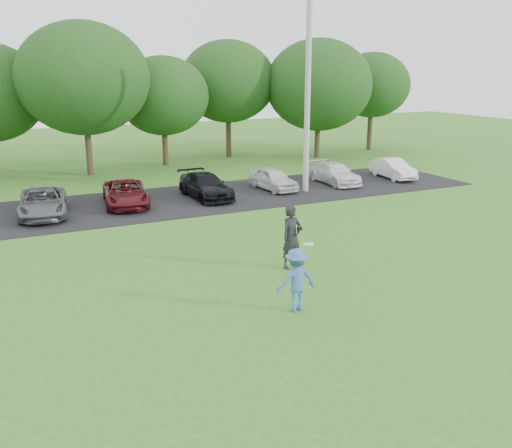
{
  "coord_description": "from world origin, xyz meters",
  "views": [
    {
      "loc": [
        -7.64,
        -12.26,
        6.18
      ],
      "look_at": [
        0.0,
        3.5,
        1.3
      ],
      "focal_mm": 40.0,
      "sensor_mm": 36.0,
      "label": 1
    }
  ],
  "objects": [
    {
      "name": "parking_lot",
      "position": [
        0.0,
        13.0,
        0.01
      ],
      "size": [
        32.0,
        6.5,
        0.03
      ],
      "primitive_type": "cube",
      "color": "black",
      "rests_on": "ground"
    },
    {
      "name": "ground",
      "position": [
        0.0,
        0.0,
        0.0
      ],
      "size": [
        100.0,
        100.0,
        0.0
      ],
      "primitive_type": "plane",
      "color": "#2E6D1F",
      "rests_on": "ground"
    },
    {
      "name": "frisbee_player",
      "position": [
        -0.69,
        -0.3,
        0.84
      ],
      "size": [
        1.09,
        0.63,
        1.84
      ],
      "color": "#3D6AAC",
      "rests_on": "ground"
    },
    {
      "name": "tree_row",
      "position": [
        1.51,
        22.76,
        4.91
      ],
      "size": [
        42.39,
        9.85,
        8.64
      ],
      "color": "#38281C",
      "rests_on": "ground"
    },
    {
      "name": "camera_bystander",
      "position": [
        0.79,
        2.58,
        1.01
      ],
      "size": [
        0.83,
        0.64,
        2.03
      ],
      "color": "black",
      "rests_on": "ground"
    },
    {
      "name": "utility_pole",
      "position": [
        7.01,
        12.21,
        4.61
      ],
      "size": [
        0.28,
        0.28,
        9.22
      ],
      "primitive_type": "cylinder",
      "color": "#ACADA8",
      "rests_on": "ground"
    },
    {
      "name": "parked_cars",
      "position": [
        -1.72,
        13.01,
        0.6
      ],
      "size": [
        28.21,
        4.69,
        1.22
      ],
      "color": "silver",
      "rests_on": "parking_lot"
    }
  ]
}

